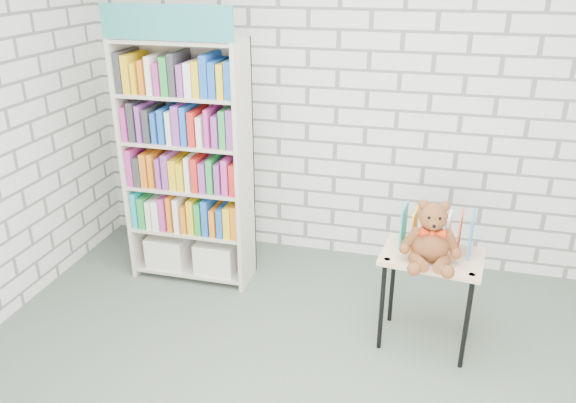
# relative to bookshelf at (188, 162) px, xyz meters

# --- Properties ---
(room_shell) EXTENTS (4.52, 4.02, 2.81)m
(room_shell) POSITION_rel_bookshelf_xyz_m (1.22, -1.36, 0.85)
(room_shell) COLOR silver
(room_shell) RESTS_ON ground
(bookshelf) EXTENTS (0.91, 0.36, 2.05)m
(bookshelf) POSITION_rel_bookshelf_xyz_m (0.00, 0.00, 0.00)
(bookshelf) COLOR beige
(bookshelf) RESTS_ON ground
(display_table) EXTENTS (0.65, 0.49, 0.65)m
(display_table) POSITION_rel_bookshelf_xyz_m (1.79, -0.45, -0.38)
(display_table) COLOR tan
(display_table) RESTS_ON ground
(table_books) EXTENTS (0.44, 0.24, 0.25)m
(table_books) POSITION_rel_bookshelf_xyz_m (1.80, -0.36, -0.16)
(table_books) COLOR teal
(table_books) RESTS_ON display_table
(teddy_bear) EXTENTS (0.36, 0.33, 0.39)m
(teddy_bear) POSITION_rel_bookshelf_xyz_m (1.77, -0.55, -0.13)
(teddy_bear) COLOR maroon
(teddy_bear) RESTS_ON display_table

